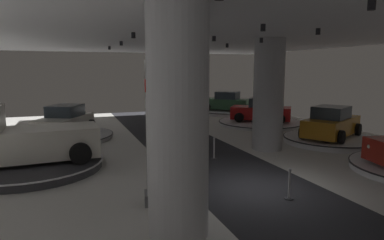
{
  "coord_description": "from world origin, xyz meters",
  "views": [
    {
      "loc": [
        -5.86,
        -9.75,
        4.04
      ],
      "look_at": [
        0.14,
        6.68,
        1.4
      ],
      "focal_mm": 31.91,
      "sensor_mm": 36.0,
      "label": 1
    }
  ],
  "objects_px": {
    "display_car_far_right": "(261,111)",
    "display_platform_deep_right": "(226,112)",
    "column_left": "(178,124)",
    "display_platform_mid_left": "(31,165)",
    "column_right": "(268,95)",
    "display_car_deep_right": "(226,102)",
    "display_car_mid_right": "(331,123)",
    "visitor_walking_far": "(184,122)",
    "display_platform_far_left": "(66,136)",
    "display_platform_far_right": "(261,123)",
    "display_platform_mid_right": "(331,140)",
    "display_car_far_left": "(65,121)",
    "visitor_walking_near": "(194,118)",
    "brand_sign_pylon": "(165,131)",
    "pickup_truck_mid_left": "(20,139)"
  },
  "relations": [
    {
      "from": "display_car_far_right",
      "to": "display_platform_deep_right",
      "type": "bearing_deg",
      "value": 88.97
    },
    {
      "from": "column_left",
      "to": "display_car_far_right",
      "type": "xyz_separation_m",
      "value": [
        10.78,
        13.83,
        -1.75
      ]
    },
    {
      "from": "display_platform_mid_left",
      "to": "display_platform_deep_right",
      "type": "bearing_deg",
      "value": 40.9
    },
    {
      "from": "column_right",
      "to": "display_car_deep_right",
      "type": "relative_size",
      "value": 1.29
    },
    {
      "from": "column_left",
      "to": "display_car_mid_right",
      "type": "relative_size",
      "value": 1.21
    },
    {
      "from": "display_car_far_right",
      "to": "visitor_walking_far",
      "type": "height_order",
      "value": "display_car_far_right"
    },
    {
      "from": "column_right",
      "to": "display_platform_far_left",
      "type": "relative_size",
      "value": 1.02
    },
    {
      "from": "display_platform_far_left",
      "to": "display_platform_far_right",
      "type": "relative_size",
      "value": 0.89
    },
    {
      "from": "column_right",
      "to": "display_platform_deep_right",
      "type": "xyz_separation_m",
      "value": [
        3.94,
        13.01,
        -2.58
      ]
    },
    {
      "from": "display_platform_mid_right",
      "to": "display_car_mid_right",
      "type": "relative_size",
      "value": 1.12
    },
    {
      "from": "display_car_deep_right",
      "to": "display_platform_mid_right",
      "type": "bearing_deg",
      "value": -89.36
    },
    {
      "from": "display_car_far_left",
      "to": "display_car_mid_right",
      "type": "bearing_deg",
      "value": -24.35
    },
    {
      "from": "display_platform_far_right",
      "to": "visitor_walking_near",
      "type": "distance_m",
      "value": 5.74
    },
    {
      "from": "column_right",
      "to": "display_car_far_right",
      "type": "distance_m",
      "value": 8.01
    },
    {
      "from": "display_platform_far_right",
      "to": "display_platform_far_left",
      "type": "bearing_deg",
      "value": -177.32
    },
    {
      "from": "display_car_far_right",
      "to": "display_platform_mid_left",
      "type": "bearing_deg",
      "value": -155.63
    },
    {
      "from": "visitor_walking_near",
      "to": "display_platform_mid_left",
      "type": "bearing_deg",
      "value": -148.28
    },
    {
      "from": "brand_sign_pylon",
      "to": "display_car_deep_right",
      "type": "height_order",
      "value": "brand_sign_pylon"
    },
    {
      "from": "display_car_deep_right",
      "to": "display_platform_mid_left",
      "type": "relative_size",
      "value": 0.75
    },
    {
      "from": "brand_sign_pylon",
      "to": "display_car_far_left",
      "type": "bearing_deg",
      "value": 104.27
    },
    {
      "from": "display_car_mid_right",
      "to": "display_car_far_right",
      "type": "bearing_deg",
      "value": 92.11
    },
    {
      "from": "pickup_truck_mid_left",
      "to": "display_platform_far_right",
      "type": "height_order",
      "value": "pickup_truck_mid_left"
    },
    {
      "from": "display_platform_mid_right",
      "to": "display_platform_deep_right",
      "type": "bearing_deg",
      "value": 90.73
    },
    {
      "from": "display_car_far_right",
      "to": "pickup_truck_mid_left",
      "type": "bearing_deg",
      "value": -156.04
    },
    {
      "from": "display_car_far_left",
      "to": "display_car_far_right",
      "type": "xyz_separation_m",
      "value": [
        13.42,
        0.58,
        -0.02
      ]
    },
    {
      "from": "column_left",
      "to": "visitor_walking_far",
      "type": "height_order",
      "value": "column_left"
    },
    {
      "from": "display_car_mid_right",
      "to": "display_car_far_right",
      "type": "relative_size",
      "value": 1.02
    },
    {
      "from": "column_left",
      "to": "display_platform_mid_right",
      "type": "relative_size",
      "value": 1.08
    },
    {
      "from": "column_right",
      "to": "pickup_truck_mid_left",
      "type": "relative_size",
      "value": 1.02
    },
    {
      "from": "display_platform_deep_right",
      "to": "display_car_deep_right",
      "type": "height_order",
      "value": "display_car_deep_right"
    },
    {
      "from": "display_platform_mid_left",
      "to": "display_platform_mid_right",
      "type": "bearing_deg",
      "value": -0.29
    },
    {
      "from": "display_platform_far_left",
      "to": "visitor_walking_far",
      "type": "xyz_separation_m",
      "value": [
        6.62,
        -1.9,
        0.76
      ]
    },
    {
      "from": "pickup_truck_mid_left",
      "to": "display_platform_far_left",
      "type": "height_order",
      "value": "pickup_truck_mid_left"
    },
    {
      "from": "visitor_walking_near",
      "to": "display_car_far_right",
      "type": "bearing_deg",
      "value": 10.46
    },
    {
      "from": "visitor_walking_far",
      "to": "display_car_far_right",
      "type": "bearing_deg",
      "value": 20.23
    },
    {
      "from": "display_platform_deep_right",
      "to": "pickup_truck_mid_left",
      "type": "xyz_separation_m",
      "value": [
        -15.18,
        -12.88,
        1.11
      ]
    },
    {
      "from": "display_platform_deep_right",
      "to": "display_platform_mid_left",
      "type": "xyz_separation_m",
      "value": [
        -14.86,
        -12.87,
        0.02
      ]
    },
    {
      "from": "display_platform_mid_right",
      "to": "display_car_mid_right",
      "type": "distance_m",
      "value": 0.91
    },
    {
      "from": "column_left",
      "to": "visitor_walking_near",
      "type": "height_order",
      "value": "column_left"
    },
    {
      "from": "display_platform_mid_right",
      "to": "brand_sign_pylon",
      "type": "bearing_deg",
      "value": -154.83
    },
    {
      "from": "display_platform_far_left",
      "to": "brand_sign_pylon",
      "type": "bearing_deg",
      "value": -75.63
    },
    {
      "from": "pickup_truck_mid_left",
      "to": "display_platform_mid_right",
      "type": "xyz_separation_m",
      "value": [
        15.34,
        -0.06,
        -1.1
      ]
    },
    {
      "from": "display_platform_far_right",
      "to": "display_platform_mid_right",
      "type": "bearing_deg",
      "value": -87.45
    },
    {
      "from": "display_platform_mid_left",
      "to": "display_car_mid_right",
      "type": "xyz_separation_m",
      "value": [
        14.99,
        -0.09,
        0.9
      ]
    },
    {
      "from": "display_car_deep_right",
      "to": "display_platform_far_left",
      "type": "xyz_separation_m",
      "value": [
        -13.57,
        -6.78,
        -0.93
      ]
    },
    {
      "from": "brand_sign_pylon",
      "to": "display_car_far_right",
      "type": "height_order",
      "value": "brand_sign_pylon"
    },
    {
      "from": "display_platform_far_left",
      "to": "visitor_walking_near",
      "type": "relative_size",
      "value": 3.4
    },
    {
      "from": "column_left",
      "to": "pickup_truck_mid_left",
      "type": "bearing_deg",
      "value": 121.01
    },
    {
      "from": "display_car_deep_right",
      "to": "pickup_truck_mid_left",
      "type": "relative_size",
      "value": 0.79
    },
    {
      "from": "display_platform_deep_right",
      "to": "column_left",
      "type": "bearing_deg",
      "value": -118.55
    }
  ]
}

